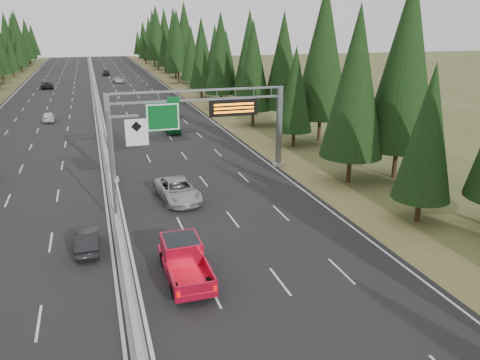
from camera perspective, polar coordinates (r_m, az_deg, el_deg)
name	(u,v)px	position (r m, az deg, el deg)	size (l,w,h in m)	color
road	(97,104)	(87.24, -17.06, 8.87)	(32.00, 260.00, 0.08)	black
shoulder_right	(196,99)	(89.22, -5.43, 9.78)	(3.60, 260.00, 0.06)	olive
median_barrier	(97,102)	(87.19, -17.08, 9.11)	(0.70, 260.00, 0.85)	gray
sign_gantry	(206,118)	(43.02, -4.19, 7.52)	(16.75, 0.98, 7.80)	slate
hov_sign_pole	(120,160)	(32.40, -14.40, 2.33)	(2.80, 0.50, 8.00)	slate
tree_row_right	(229,49)	(82.59, -1.32, 15.62)	(11.84, 244.07, 18.93)	black
silver_minivan	(178,190)	(37.44, -7.61, -1.22)	(2.72, 5.90, 1.64)	#A7A7AC
red_pickup	(183,256)	(26.49, -6.96, -9.21)	(2.16, 6.05, 1.97)	black
car_ahead_green	(173,127)	(61.23, -8.22, 6.47)	(1.84, 4.57, 1.56)	#166430
car_ahead_dkred	(173,112)	(72.46, -8.16, 8.25)	(1.45, 4.14, 1.37)	#5B0D0F
car_ahead_dkgrey	(161,111)	(73.49, -9.56, 8.32)	(1.89, 4.64, 1.35)	black
car_ahead_white	(119,80)	(117.90, -14.57, 11.75)	(2.19, 4.75, 1.32)	silver
car_ahead_far	(106,73)	(135.28, -16.02, 12.47)	(1.82, 4.53, 1.54)	black
car_onc_near	(87,241)	(30.55, -18.14, -7.05)	(1.38, 3.94, 1.30)	black
car_onc_white	(49,117)	(73.10, -22.29, 7.15)	(1.61, 4.01, 1.37)	silver
car_onc_far	(47,85)	(111.81, -22.49, 10.67)	(2.53, 5.49, 1.53)	black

